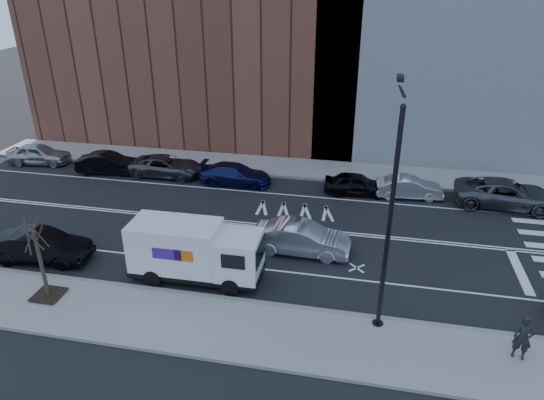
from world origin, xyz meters
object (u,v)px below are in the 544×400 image
at_px(fedex_van, 195,251).
at_px(far_parked_a, 39,154).
at_px(driving_sedan, 301,238).
at_px(pedestrian, 523,338).
at_px(far_parked_b, 109,163).

relative_size(fedex_van, far_parked_a, 1.37).
bearing_deg(driving_sedan, far_parked_a, 69.16).
relative_size(fedex_van, pedestrian, 3.35).
xyz_separation_m(far_parked_a, driving_sedan, (20.68, -8.48, 0.05)).
height_order(far_parked_a, pedestrian, pedestrian).
bearing_deg(driving_sedan, far_parked_b, 63.50).
bearing_deg(far_parked_a, driving_sedan, -118.53).
relative_size(far_parked_a, pedestrian, 2.45).
xyz_separation_m(far_parked_a, far_parked_b, (5.93, -0.65, -0.03)).
bearing_deg(fedex_van, driving_sedan, 35.61).
distance_m(far_parked_a, far_parked_b, 5.96).
relative_size(fedex_van, far_parked_b, 1.38).
relative_size(far_parked_b, driving_sedan, 0.90).
bearing_deg(fedex_van, far_parked_b, 132.67).
bearing_deg(far_parked_b, pedestrian, -127.22).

